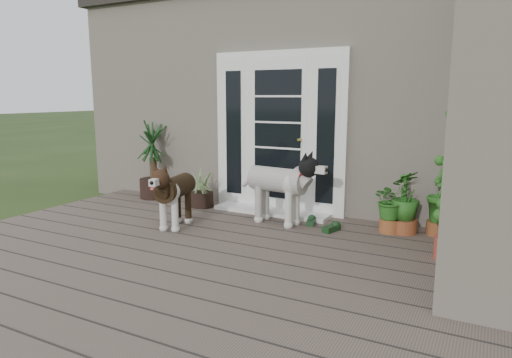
% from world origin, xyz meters
% --- Properties ---
extents(deck, '(6.20, 4.60, 0.12)m').
position_xyz_m(deck, '(0.00, 0.40, 0.06)').
color(deck, '#6B5B4C').
rests_on(deck, ground).
extents(house_main, '(7.40, 4.00, 3.10)m').
position_xyz_m(house_main, '(0.00, 4.65, 1.55)').
color(house_main, '#665E54').
rests_on(house_main, ground).
extents(roof_main, '(7.60, 4.20, 0.20)m').
position_xyz_m(roof_main, '(0.00, 4.65, 3.20)').
color(roof_main, '#2D2826').
rests_on(roof_main, house_main).
extents(door_unit, '(1.90, 0.14, 2.15)m').
position_xyz_m(door_unit, '(-0.20, 2.60, 1.19)').
color(door_unit, white).
rests_on(door_unit, deck).
extents(door_step, '(1.60, 0.40, 0.05)m').
position_xyz_m(door_step, '(-0.20, 2.40, 0.14)').
color(door_step, white).
rests_on(door_step, deck).
extents(brindle_dog, '(0.54, 0.90, 0.70)m').
position_xyz_m(brindle_dog, '(-0.93, 1.27, 0.47)').
color(brindle_dog, '#332212').
rests_on(brindle_dog, deck).
extents(white_dog, '(1.01, 0.53, 0.80)m').
position_xyz_m(white_dog, '(0.08, 1.97, 0.52)').
color(white_dog, white).
rests_on(white_dog, deck).
extents(spider_plant, '(0.66, 0.66, 0.57)m').
position_xyz_m(spider_plant, '(-1.23, 2.25, 0.41)').
color(spider_plant, '#75925A').
rests_on(spider_plant, deck).
extents(yucca, '(0.93, 0.93, 1.19)m').
position_xyz_m(yucca, '(-2.23, 2.40, 0.71)').
color(yucca, black).
rests_on(yucca, deck).
extents(herb_a, '(0.57, 0.57, 0.53)m').
position_xyz_m(herb_a, '(1.40, 2.24, 0.38)').
color(herb_a, '#285F1B').
rests_on(herb_a, deck).
extents(herb_b, '(0.45, 0.45, 0.61)m').
position_xyz_m(herb_b, '(1.91, 2.40, 0.42)').
color(herb_b, '#23601B').
rests_on(herb_b, deck).
extents(herb_c, '(0.51, 0.51, 0.59)m').
position_xyz_m(herb_c, '(1.54, 2.30, 0.41)').
color(herb_c, '#1A4C15').
rests_on(herb_c, deck).
extents(sapling, '(0.53, 0.53, 1.56)m').
position_xyz_m(sapling, '(2.10, 1.60, 0.90)').
color(sapling, '#175218').
rests_on(sapling, deck).
extents(clog_left, '(0.18, 0.29, 0.08)m').
position_xyz_m(clog_left, '(0.47, 2.13, 0.16)').
color(clog_left, '#15361A').
rests_on(clog_left, deck).
extents(clog_right, '(0.21, 0.32, 0.09)m').
position_xyz_m(clog_right, '(0.79, 1.96, 0.16)').
color(clog_right, '#143315').
rests_on(clog_right, deck).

